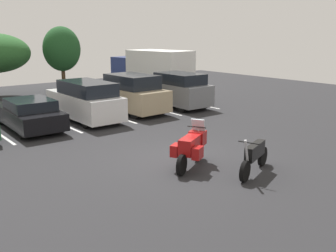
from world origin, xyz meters
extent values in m
cube|color=#262628|center=(0.00, 0.00, -0.05)|extent=(44.00, 44.00, 0.10)
cylinder|color=black|center=(0.34, -0.54, 0.31)|extent=(0.61, 0.40, 0.63)
cylinder|color=black|center=(-0.97, -1.23, 0.31)|extent=(0.61, 0.40, 0.63)
cube|color=#A51414|center=(-0.32, -0.88, 0.74)|extent=(1.18, 0.88, 0.50)
cylinder|color=#B2B2B7|center=(0.24, -0.60, 0.72)|extent=(0.47, 0.29, 1.10)
cylinder|color=black|center=(0.16, -0.63, 1.17)|extent=(0.32, 0.57, 0.04)
cube|color=#A51414|center=(0.25, -0.59, 0.79)|extent=(0.62, 0.64, 0.45)
cube|color=#B2C1CC|center=(0.30, -0.56, 1.21)|extent=(0.35, 0.46, 0.39)
cube|color=#A51414|center=(-0.77, -0.73, 0.61)|extent=(0.50, 0.42, 0.36)
cube|color=#A51414|center=(-0.45, -1.35, 0.61)|extent=(0.50, 0.42, 0.36)
cylinder|color=black|center=(0.08, -2.72, 0.31)|extent=(0.62, 0.32, 0.61)
cylinder|color=black|center=(1.56, -2.20, 0.31)|extent=(0.62, 0.32, 0.61)
cube|color=black|center=(0.82, -2.46, 0.70)|extent=(1.19, 0.62, 0.43)
cylinder|color=#B2B2B7|center=(0.19, -2.68, 0.71)|extent=(0.49, 0.23, 1.09)
cylinder|color=black|center=(0.27, -2.66, 1.09)|extent=(0.24, 0.60, 0.04)
cube|color=silver|center=(-1.03, 7.55, 0.00)|extent=(0.12, 5.01, 0.01)
cube|color=silver|center=(1.72, 7.55, 0.00)|extent=(0.12, 5.01, 0.01)
cube|color=silver|center=(4.48, 7.55, 0.00)|extent=(0.12, 5.01, 0.01)
cube|color=silver|center=(7.24, 7.55, 0.00)|extent=(0.12, 5.01, 0.01)
cube|color=black|center=(-2.45, 7.30, 0.55)|extent=(1.97, 4.64, 0.70)
cube|color=black|center=(-2.46, 6.97, 1.12)|extent=(1.75, 2.26, 0.43)
cylinder|color=black|center=(-3.19, 8.88, 0.31)|extent=(0.24, 0.63, 0.63)
cylinder|color=black|center=(-1.62, 8.84, 0.31)|extent=(0.24, 0.63, 0.63)
cylinder|color=black|center=(-3.28, 5.76, 0.31)|extent=(0.24, 0.63, 0.63)
cylinder|color=black|center=(-1.70, 5.72, 0.31)|extent=(0.24, 0.63, 0.63)
cube|color=white|center=(0.27, 7.36, 0.73)|extent=(1.82, 4.89, 1.06)
cube|color=black|center=(0.27, 7.01, 1.57)|extent=(1.67, 3.13, 0.61)
cylinder|color=black|center=(-0.50, 9.02, 0.31)|extent=(0.22, 0.61, 0.61)
cylinder|color=black|center=(1.05, 9.01, 0.31)|extent=(0.22, 0.61, 0.61)
cylinder|color=black|center=(-0.51, 5.70, 0.31)|extent=(0.22, 0.61, 0.61)
cylinder|color=black|center=(1.04, 5.69, 0.31)|extent=(0.22, 0.61, 0.61)
cube|color=tan|center=(3.01, 7.52, 0.75)|extent=(2.03, 4.69, 1.07)
cube|color=black|center=(3.02, 7.34, 1.63)|extent=(1.83, 2.83, 0.69)
cylinder|color=black|center=(2.15, 9.08, 0.33)|extent=(0.24, 0.66, 0.66)
cylinder|color=black|center=(3.80, 9.12, 0.33)|extent=(0.24, 0.66, 0.66)
cylinder|color=black|center=(2.23, 5.92, 0.33)|extent=(0.24, 0.66, 0.66)
cylinder|color=black|center=(3.88, 5.97, 0.33)|extent=(0.24, 0.66, 0.66)
cube|color=slate|center=(5.83, 7.21, 0.79)|extent=(1.88, 4.55, 1.12)
cube|color=black|center=(5.82, 6.77, 1.63)|extent=(1.71, 2.72, 0.58)
cylinder|color=black|center=(5.06, 8.76, 0.35)|extent=(0.23, 0.71, 0.71)
cylinder|color=black|center=(6.63, 8.74, 0.35)|extent=(0.23, 0.71, 0.71)
cylinder|color=black|center=(5.02, 5.68, 0.35)|extent=(0.23, 0.71, 0.71)
cylinder|color=black|center=(6.59, 5.66, 0.35)|extent=(0.23, 0.71, 0.71)
cube|color=navy|center=(8.51, 15.75, 1.33)|extent=(2.69, 2.09, 1.94)
cube|color=white|center=(8.91, 12.58, 1.61)|extent=(3.04, 4.88, 2.51)
cylinder|color=black|center=(7.46, 15.56, 0.45)|extent=(0.41, 0.93, 0.90)
cylinder|color=black|center=(9.57, 15.82, 0.45)|extent=(0.41, 0.93, 0.90)
cylinder|color=black|center=(7.98, 11.43, 0.45)|extent=(0.41, 0.93, 0.90)
cylinder|color=black|center=(10.09, 11.69, 0.45)|extent=(0.41, 0.93, 0.90)
cylinder|color=#4C3823|center=(3.16, 16.20, 0.74)|extent=(0.26, 0.26, 1.49)
ellipsoid|color=#1E4C23|center=(3.16, 16.20, 3.01)|extent=(2.54, 2.54, 3.04)
camera|label=1|loc=(-7.93, -9.20, 4.09)|focal=40.74mm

